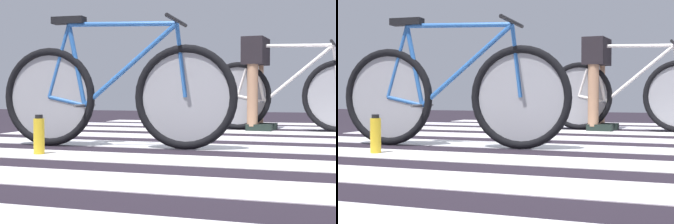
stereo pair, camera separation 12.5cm
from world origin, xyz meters
The scene contains 6 objects.
ground centered at (0.00, 0.00, 0.01)m, with size 18.00×14.00×0.02m.
crosswalk_markings centered at (0.02, -0.08, 0.02)m, with size 5.40×6.51×0.00m.
bicycle_1_of_2 centered at (-0.99, -0.32, 0.41)m, with size 1.74×0.52×0.93m.
bicycle_2_of_2 centered at (0.01, 1.72, 0.41)m, with size 1.74×0.52×0.93m.
cyclist_2_of_2 centered at (-0.30, 1.74, 0.64)m, with size 0.33×0.42×0.96m.
water_bottle centered at (-1.27, -0.84, 0.14)m, with size 0.07×0.07×0.25m.
Camera 1 is at (0.52, -3.62, 0.40)m, focal length 54.86 mm.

